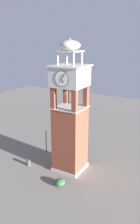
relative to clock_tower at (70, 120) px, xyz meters
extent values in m
plane|color=gray|center=(0.00, 0.00, -6.54)|extent=(80.00, 80.00, 0.00)
cube|color=brown|center=(0.00, 0.00, -2.49)|extent=(3.36, 3.36, 8.09)
cube|color=beige|center=(0.00, 0.00, -6.36)|extent=(3.56, 3.56, 0.35)
cube|color=black|center=(0.00, -1.69, -5.39)|extent=(1.10, 0.04, 2.20)
cylinder|color=beige|center=(0.00, -1.69, -3.99)|extent=(1.10, 0.04, 1.10)
cube|color=brown|center=(-1.40, -1.40, 2.87)|extent=(0.56, 0.56, 2.62)
cube|color=brown|center=(1.40, -1.40, 2.87)|extent=(0.56, 0.56, 2.62)
cube|color=brown|center=(-1.40, 1.40, 2.87)|extent=(0.56, 0.56, 2.62)
cube|color=brown|center=(1.40, 1.40, 2.87)|extent=(0.56, 0.56, 2.62)
cube|color=beige|center=(0.00, 0.00, 1.62)|extent=(3.52, 3.52, 0.12)
cone|color=#4C4C51|center=(0.75, -0.11, 3.40)|extent=(0.57, 0.57, 0.36)
cone|color=#4C4C51|center=(0.26, 0.71, 3.40)|extent=(0.41, 0.41, 0.43)
cone|color=#4C4C51|center=(-0.66, 0.38, 3.40)|extent=(0.51, 0.51, 0.41)
cone|color=#4C4C51|center=(-0.62, -0.44, 3.40)|extent=(0.59, 0.59, 0.48)
cone|color=#4C4C51|center=(0.21, -0.72, 3.40)|extent=(0.54, 0.54, 0.52)
cube|color=beige|center=(0.00, 0.00, 5.32)|extent=(3.60, 3.60, 2.28)
cylinder|color=white|center=(0.00, -1.82, 5.32)|extent=(1.73, 0.05, 1.73)
torus|color=black|center=(0.00, -1.82, 5.32)|extent=(1.76, 0.06, 1.76)
cube|color=black|center=(-0.10, -1.88, 5.13)|extent=(0.29, 0.03, 0.42)
cube|color=black|center=(-0.20, -1.88, 5.60)|extent=(0.46, 0.03, 0.60)
cylinder|color=white|center=(0.00, 1.82, 5.32)|extent=(1.73, 0.05, 1.73)
torus|color=black|center=(0.00, 1.82, 5.32)|extent=(1.76, 0.06, 1.76)
cube|color=black|center=(-0.10, 1.88, 5.13)|extent=(0.29, 0.03, 0.42)
cube|color=black|center=(-0.20, 1.88, 5.60)|extent=(0.46, 0.03, 0.60)
cylinder|color=white|center=(-1.82, 0.00, 5.32)|extent=(0.05, 1.73, 1.73)
torus|color=black|center=(-1.82, 0.00, 5.32)|extent=(0.06, 1.76, 1.76)
cube|color=black|center=(-1.88, -0.10, 5.13)|extent=(0.03, 0.29, 0.42)
cube|color=black|center=(-1.88, -0.20, 5.60)|extent=(0.03, 0.46, 0.60)
cylinder|color=white|center=(1.82, 0.00, 5.32)|extent=(0.05, 1.73, 1.73)
torus|color=black|center=(1.82, 0.00, 5.32)|extent=(0.06, 1.76, 1.76)
cube|color=black|center=(1.88, -0.10, 5.13)|extent=(0.03, 0.29, 0.42)
cube|color=black|center=(1.88, -0.20, 5.60)|extent=(0.03, 0.46, 0.60)
cube|color=beige|center=(0.00, 0.00, 6.54)|extent=(3.96, 3.96, 0.16)
cylinder|color=beige|center=(-0.99, -0.99, 7.34)|extent=(0.22, 0.22, 1.45)
cylinder|color=beige|center=(0.99, -0.99, 7.34)|extent=(0.22, 0.22, 1.45)
cylinder|color=beige|center=(-0.99, 0.99, 7.34)|extent=(0.22, 0.22, 1.45)
cylinder|color=beige|center=(0.99, 0.99, 7.34)|extent=(0.22, 0.22, 1.45)
cube|color=beige|center=(0.00, 0.00, 8.13)|extent=(2.42, 2.42, 0.12)
ellipsoid|color=beige|center=(0.00, 0.00, 8.75)|extent=(2.34, 2.34, 1.13)
sphere|color=#B79338|center=(0.00, 0.00, 9.44)|extent=(0.24, 0.24, 0.24)
cube|color=brown|center=(0.40, -5.12, -6.09)|extent=(1.08, 1.63, 0.06)
cube|color=brown|center=(0.57, -5.04, -5.81)|extent=(0.73, 1.47, 0.44)
cube|color=#2D2D33|center=(0.71, -5.77, -6.33)|extent=(0.39, 0.24, 0.42)
cube|color=#2D2D33|center=(0.09, -4.47, -6.33)|extent=(0.39, 0.24, 0.42)
cylinder|color=black|center=(5.31, -2.27, -5.02)|extent=(0.12, 0.12, 3.03)
sphere|color=silver|center=(5.31, -2.27, -3.33)|extent=(0.36, 0.36, 0.36)
cylinder|color=#38513D|center=(5.06, 2.16, -6.14)|extent=(0.52, 0.52, 0.80)
ellipsoid|color=#336638|center=(-0.91, 3.91, -6.13)|extent=(1.19, 1.19, 0.81)
camera|label=1|loc=(-13.55, 23.65, 9.63)|focal=38.24mm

